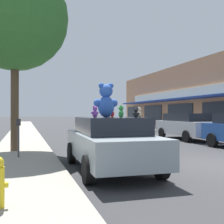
{
  "coord_description": "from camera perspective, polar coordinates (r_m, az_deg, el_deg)",
  "views": [
    {
      "loc": [
        -5.83,
        -7.12,
        1.59
      ],
      "look_at": [
        -2.59,
        3.28,
        1.64
      ],
      "focal_mm": 45.0,
      "sensor_mm": 36.0,
      "label": 1
    }
  ],
  "objects": [
    {
      "name": "teddy_bear_pink",
      "position": [
        8.6,
        -0.65,
        0.01
      ],
      "size": [
        0.22,
        0.21,
        0.32
      ],
      "rotation": [
        0.0,
        0.0,
        3.9
      ],
      "color": "pink",
      "rests_on": "plush_art_car"
    },
    {
      "name": "plush_art_car",
      "position": [
        7.86,
        -0.39,
        -6.08
      ],
      "size": [
        2.07,
        4.48,
        1.47
      ],
      "rotation": [
        0.0,
        0.0,
        -0.03
      ],
      "color": "#8C999E",
      "rests_on": "ground_plane"
    },
    {
      "name": "parking_meter",
      "position": [
        9.81,
        -18.46,
        -4.03
      ],
      "size": [
        0.14,
        0.1,
        1.27
      ],
      "color": "#4C4C51",
      "rests_on": "sidewalk_near"
    },
    {
      "name": "teddy_bear_cream",
      "position": [
        7.6,
        5.54,
        -0.07
      ],
      "size": [
        0.18,
        0.21,
        0.29
      ],
      "rotation": [
        0.0,
        0.0,
        4.16
      ],
      "color": "beige",
      "rests_on": "plush_art_car"
    },
    {
      "name": "sidewalk_near",
      "position": [
        7.28,
        -17.9,
        -12.32
      ],
      "size": [
        2.21,
        90.0,
        0.13
      ],
      "color": "gray",
      "rests_on": "ground_plane"
    },
    {
      "name": "parked_car_far_right",
      "position": [
        17.45,
        14.81,
        -2.64
      ],
      "size": [
        1.93,
        4.6,
        1.58
      ],
      "color": "#B7B7BC",
      "rests_on": "ground_plane"
    },
    {
      "name": "teddy_bear_green",
      "position": [
        7.08,
        1.84,
        0.07
      ],
      "size": [
        0.18,
        0.24,
        0.32
      ],
      "rotation": [
        0.0,
        0.0,
        4.31
      ],
      "color": "green",
      "rests_on": "plush_art_car"
    },
    {
      "name": "teddy_bear_black",
      "position": [
        7.18,
        4.89,
        -0.17
      ],
      "size": [
        0.2,
        0.15,
        0.26
      ],
      "rotation": [
        0.0,
        0.0,
        2.68
      ],
      "color": "black",
      "rests_on": "plush_art_car"
    },
    {
      "name": "street_tree",
      "position": [
        12.24,
        -19.13,
        17.66
      ],
      "size": [
        4.18,
        4.18,
        7.33
      ],
      "color": "brown",
      "rests_on": "sidewalk_near"
    },
    {
      "name": "teddy_bear_red",
      "position": [
        8.82,
        0.03,
        -0.06
      ],
      "size": [
        0.22,
        0.2,
        0.3
      ],
      "rotation": [
        0.0,
        0.0,
        3.8
      ],
      "color": "red",
      "rests_on": "plush_art_car"
    },
    {
      "name": "teddy_bear_purple",
      "position": [
        7.37,
        -3.49,
        0.01
      ],
      "size": [
        0.24,
        0.17,
        0.31
      ],
      "rotation": [
        0.0,
        0.0,
        3.52
      ],
      "color": "purple",
      "rests_on": "plush_art_car"
    },
    {
      "name": "teddy_bear_giant",
      "position": [
        7.95,
        -1.23,
        2.3
      ],
      "size": [
        0.71,
        0.44,
        0.98
      ],
      "rotation": [
        0.0,
        0.0,
        3.12
      ],
      "color": "blue",
      "rests_on": "plush_art_car"
    }
  ]
}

